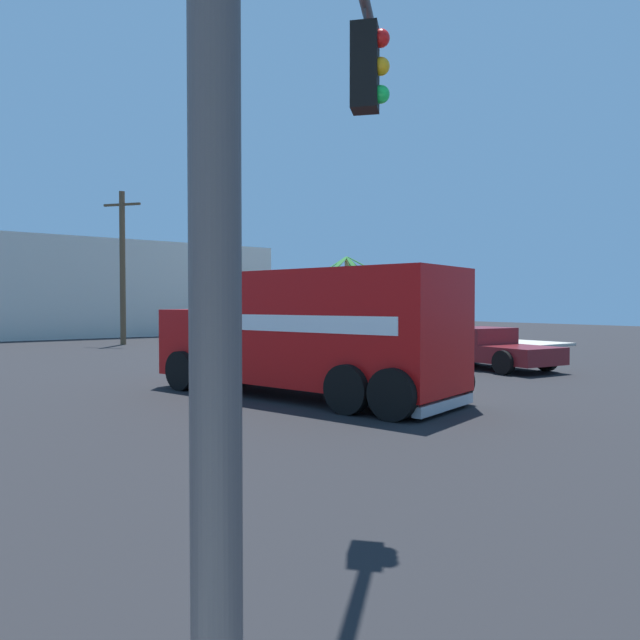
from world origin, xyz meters
TOP-DOWN VIEW (x-y plane):
  - ground_plane at (0.00, 0.00)m, footprint 100.00×100.00m
  - sidewalk_corner_far at (13.61, 13.61)m, footprint 12.86×12.86m
  - delivery_truck at (-1.00, 1.45)m, footprint 4.66×8.14m
  - traffic_light_primary at (-6.58, -6.65)m, footprint 3.67×3.42m
  - pickup_maroon at (7.42, 3.13)m, footprint 2.61×5.35m
  - vending_machine_red at (14.33, 14.67)m, footprint 1.16×1.17m
  - palm_tree_far at (13.34, 18.28)m, footprint 2.96×3.02m
  - utility_pole at (0.69, 21.73)m, footprint 1.48×1.78m
  - building_backdrop at (3.53, 31.36)m, footprint 20.73×6.00m

SIDE VIEW (x-z plane):
  - ground_plane at x=0.00m, z-range 0.00..0.00m
  - sidewalk_corner_far at x=13.61m, z-range 0.00..0.14m
  - pickup_maroon at x=7.42m, z-range 0.04..1.42m
  - vending_machine_red at x=14.33m, z-range 0.14..1.99m
  - delivery_truck at x=-1.00m, z-range 0.05..3.00m
  - building_backdrop at x=3.53m, z-range 0.00..6.46m
  - palm_tree_far at x=13.34m, z-range 1.15..6.17m
  - traffic_light_primary at x=-6.58m, z-range 1.09..6.77m
  - utility_pole at x=0.69m, z-range 0.14..8.37m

